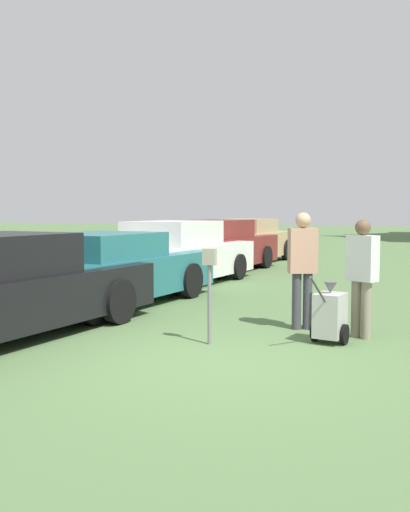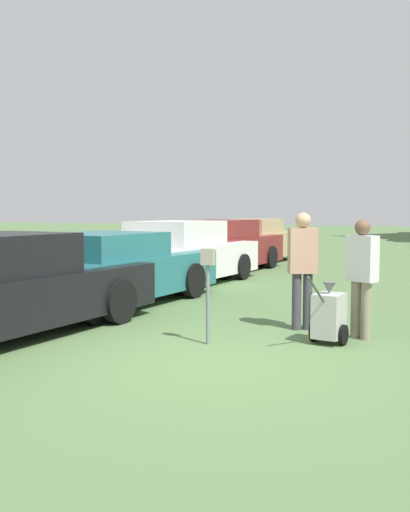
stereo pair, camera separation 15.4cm
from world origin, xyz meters
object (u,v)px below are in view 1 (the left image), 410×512
(parking_meter, at_px, (209,278))
(person_worker, at_px, (303,263))
(person_supervisor, at_px, (362,271))
(parked_car_maroon, at_px, (218,248))
(equipment_cart, at_px, (330,315))
(parked_car_teal, at_px, (106,271))
(parked_car_tan, at_px, (248,242))
(parked_car_white, at_px, (176,255))

(parking_meter, distance_m, person_worker, 1.72)
(person_worker, height_order, person_supervisor, person_worker)
(parked_car_maroon, xyz_separation_m, equipment_cart, (4.42, -7.97, -0.33))
(person_worker, bearing_deg, parked_car_maroon, -86.63)
(parking_meter, relative_size, equipment_cart, 1.29)
(parking_meter, bearing_deg, parked_car_teal, 142.59)
(parking_meter, xyz_separation_m, person_supervisor, (1.88, 1.11, 0.05))
(parked_car_tan, height_order, person_worker, person_worker)
(person_worker, bearing_deg, person_supervisor, 136.58)
(person_worker, bearing_deg, equipment_cart, 99.65)
(parked_car_white, distance_m, parking_meter, 6.28)
(parked_car_white, bearing_deg, equipment_cart, -40.78)
(parked_car_white, distance_m, parked_car_maroon, 3.05)
(parked_car_tan, relative_size, person_supervisor, 2.88)
(parked_car_white, height_order, parked_car_tan, parked_car_white)
(parked_car_maroon, height_order, parking_meter, parked_car_maroon)
(parked_car_teal, relative_size, parked_car_maroon, 0.99)
(parked_car_white, height_order, person_supervisor, person_supervisor)
(parked_car_maroon, relative_size, parked_car_tan, 1.09)
(parked_car_teal, bearing_deg, equipment_cart, -12.38)
(parked_car_maroon, relative_size, equipment_cart, 5.27)
(parked_car_tan, bearing_deg, parked_car_maroon, -82.73)
(person_worker, bearing_deg, parking_meter, 30.14)
(parked_car_maroon, relative_size, person_supervisor, 3.15)
(equipment_cart, bearing_deg, person_supervisor, 62.47)
(parked_car_maroon, height_order, person_worker, person_worker)
(parked_car_white, bearing_deg, person_worker, -39.59)
(parked_car_tan, distance_m, person_worker, 11.10)
(parked_car_maroon, bearing_deg, person_worker, -54.35)
(parked_car_tan, bearing_deg, person_worker, -62.21)
(parked_car_teal, relative_size, equipment_cart, 5.24)
(parked_car_tan, bearing_deg, parking_meter, -68.89)
(parked_car_white, distance_m, parked_car_tan, 6.24)
(parked_car_teal, relative_size, parked_car_tan, 1.09)
(person_supervisor, bearing_deg, parked_car_maroon, -28.93)
(person_worker, height_order, equipment_cart, person_worker)
(parked_car_white, relative_size, parked_car_tan, 1.08)
(parked_car_tan, distance_m, person_supervisor, 11.72)
(parked_car_white, relative_size, parked_car_maroon, 0.98)
(parked_car_tan, height_order, equipment_cart, parked_car_tan)
(parked_car_teal, xyz_separation_m, person_worker, (3.89, -0.81, 0.36))
(parking_meter, bearing_deg, parked_car_tan, 103.83)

